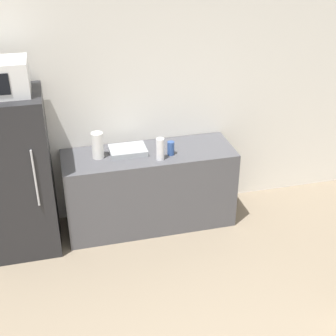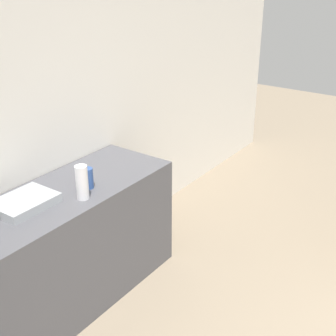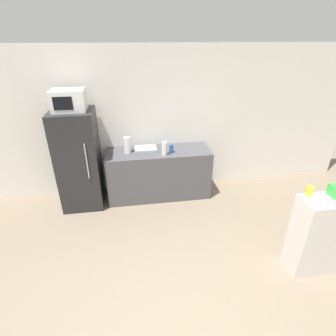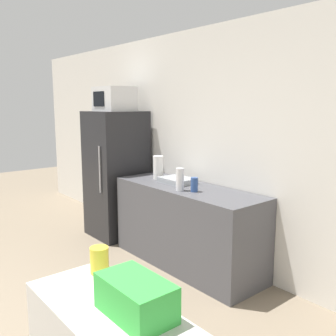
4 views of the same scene
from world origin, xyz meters
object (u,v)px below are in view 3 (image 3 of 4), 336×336
refrigerator (79,160)px  bottle_tall (164,149)px  bottle_short (171,149)px  paper_towel_roll (127,145)px  microwave (69,100)px  jar (309,191)px

refrigerator → bottle_tall: bearing=-4.8°
bottle_short → paper_towel_roll: bearing=170.9°
microwave → paper_towel_roll: 1.15m
refrigerator → paper_towel_roll: bearing=5.6°
microwave → jar: 3.50m
bottle_tall → jar: (1.44, -1.74, 0.09)m
microwave → paper_towel_roll: (0.81, 0.08, -0.81)m
refrigerator → microwave: bearing=-107.0°
bottle_tall → paper_towel_roll: (-0.61, 0.20, 0.02)m
jar → paper_towel_roll: (-2.05, 1.94, -0.07)m
bottle_tall → jar: jar is taller
bottle_tall → bottle_short: bearing=31.1°
bottle_tall → bottle_short: size_ratio=1.59×
bottle_tall → paper_towel_roll: size_ratio=0.84×
microwave → bottle_tall: microwave is taller
jar → bottle_short: bearing=125.7°
microwave → jar: size_ratio=4.16×
jar → refrigerator: bearing=147.0°
refrigerator → bottle_short: 1.56m
paper_towel_roll → microwave: bearing=-174.3°
bottle_short → paper_towel_roll: size_ratio=0.53×
refrigerator → microwave: size_ratio=3.42×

